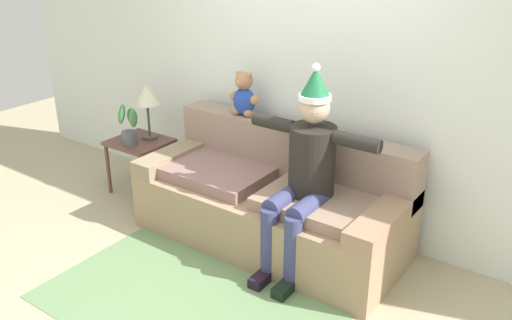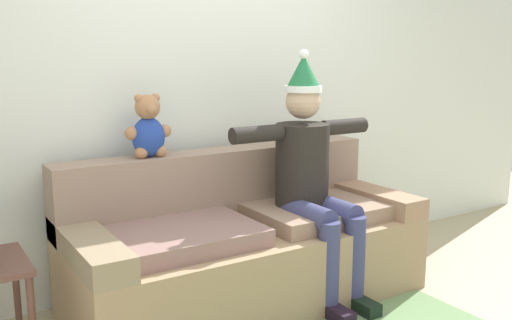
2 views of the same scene
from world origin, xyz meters
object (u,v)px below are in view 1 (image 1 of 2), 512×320
at_px(couch, 273,201).
at_px(person_seated, 305,170).
at_px(teddy_bear, 244,96).
at_px(side_table, 140,149).
at_px(table_lamp, 147,97).
at_px(potted_plant, 129,125).

distance_m(couch, person_seated, 0.61).
distance_m(teddy_bear, side_table, 1.25).
xyz_separation_m(teddy_bear, table_lamp, (-0.99, -0.18, -0.14)).
bearing_deg(teddy_bear, couch, -29.75).
xyz_separation_m(person_seated, table_lamp, (-1.87, 0.28, 0.15)).
xyz_separation_m(couch, teddy_bear, (-0.49, 0.28, 0.73)).
xyz_separation_m(person_seated, side_table, (-1.92, 0.18, -0.34)).
xyz_separation_m(couch, side_table, (-1.53, 0.01, 0.10)).
bearing_deg(potted_plant, person_seated, -2.48).
distance_m(couch, teddy_bear, 0.92).
height_order(teddy_bear, potted_plant, teddy_bear).
bearing_deg(table_lamp, potted_plant, -106.12).
bearing_deg(person_seated, teddy_bear, 152.79).
bearing_deg(person_seated, potted_plant, 177.52).
bearing_deg(side_table, person_seated, -5.34).
distance_m(teddy_bear, potted_plant, 1.17).
xyz_separation_m(teddy_bear, potted_plant, (-1.05, -0.37, -0.37)).
bearing_deg(side_table, couch, -0.31).
bearing_deg(side_table, potted_plant, -94.92).
bearing_deg(potted_plant, couch, 3.26).
height_order(person_seated, potted_plant, person_seated).
relative_size(person_seated, teddy_bear, 4.05).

